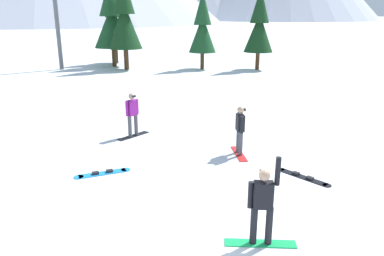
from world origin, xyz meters
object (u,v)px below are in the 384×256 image
(snowboarder_foreground, at_px, (263,204))
(ski_lift_tower, at_px, (55,1))
(loose_snowboard_near_left, at_px, (103,173))
(pine_tree_young, at_px, (112,18))
(pine_tree_twin, at_px, (259,25))
(pine_tree_broad, at_px, (203,27))
(pine_tree_short, at_px, (124,16))
(snowboarder_midground, at_px, (240,129))
(loose_snowboard_near_right, at_px, (303,177))
(pine_tree_leaning, at_px, (114,19))
(snowboarder_background, at_px, (132,114))

(snowboarder_foreground, relative_size, ski_lift_tower, 0.20)
(loose_snowboard_near_left, bearing_deg, pine_tree_young, 85.71)
(pine_tree_twin, xyz_separation_m, pine_tree_broad, (-4.52, 1.55, -0.15))
(pine_tree_broad, bearing_deg, pine_tree_short, 168.49)
(snowboarder_midground, bearing_deg, loose_snowboard_near_right, -63.63)
(snowboarder_foreground, height_order, pine_tree_leaning, pine_tree_leaning)
(snowboarder_background, height_order, pine_tree_short, pine_tree_short)
(snowboarder_background, height_order, pine_tree_young, pine_tree_young)
(snowboarder_midground, bearing_deg, pine_tree_broad, 77.45)
(pine_tree_twin, distance_m, pine_tree_broad, 4.78)
(snowboarder_background, bearing_deg, pine_tree_short, 85.65)
(pine_tree_broad, bearing_deg, pine_tree_twin, -18.89)
(loose_snowboard_near_left, xyz_separation_m, pine_tree_twin, (13.68, 19.12, 3.71))
(snowboarder_foreground, distance_m, pine_tree_young, 29.05)
(pine_tree_short, bearing_deg, pine_tree_leaning, 97.34)
(ski_lift_tower, bearing_deg, snowboarder_foreground, -78.14)
(pine_tree_twin, height_order, pine_tree_leaning, pine_tree_leaning)
(loose_snowboard_near_left, xyz_separation_m, pine_tree_short, (2.72, 21.98, 4.40))
(snowboarder_midground, xyz_separation_m, pine_tree_broad, (4.49, 20.16, 2.67))
(pine_tree_twin, distance_m, pine_tree_leaning, 13.73)
(loose_snowboard_near_left, bearing_deg, ski_lift_tower, 96.67)
(snowboarder_midground, distance_m, ski_lift_tower, 24.68)
(snowboarder_midground, height_order, pine_tree_twin, pine_tree_twin)
(loose_snowboard_near_right, bearing_deg, snowboarder_midground, 116.37)
(snowboarder_foreground, relative_size, pine_tree_leaning, 0.26)
(loose_snowboard_near_right, distance_m, pine_tree_leaning, 28.87)
(pine_tree_broad, bearing_deg, loose_snowboard_near_right, -98.48)
(snowboarder_background, xyz_separation_m, pine_tree_twin, (12.36, 15.69, 2.80))
(pine_tree_short, relative_size, pine_tree_leaning, 1.07)
(pine_tree_leaning, relative_size, pine_tree_young, 0.98)
(loose_snowboard_near_left, bearing_deg, snowboarder_midground, 6.16)
(snowboarder_background, bearing_deg, pine_tree_leaning, 87.97)
(pine_tree_broad, bearing_deg, loose_snowboard_near_left, -113.90)
(pine_tree_twin, xyz_separation_m, ski_lift_tower, (-16.43, 4.43, 1.94))
(pine_tree_leaning, height_order, pine_tree_young, pine_tree_young)
(pine_tree_broad, height_order, ski_lift_tower, ski_lift_tower)
(loose_snowboard_near_left, xyz_separation_m, pine_tree_young, (1.82, 24.24, 4.22))
(snowboarder_foreground, bearing_deg, loose_snowboard_near_right, 46.44)
(pine_tree_leaning, height_order, ski_lift_tower, ski_lift_tower)
(pine_tree_leaning, bearing_deg, loose_snowboard_near_left, -94.59)
(loose_snowboard_near_right, relative_size, pine_tree_leaning, 0.23)
(loose_snowboard_near_right, bearing_deg, snowboarder_background, 130.74)
(loose_snowboard_near_right, xyz_separation_m, pine_tree_twin, (7.86, 20.91, 3.71))
(pine_tree_short, height_order, pine_tree_young, pine_tree_short)
(pine_tree_young, height_order, ski_lift_tower, ski_lift_tower)
(snowboarder_foreground, relative_size, snowboarder_midground, 1.16)
(snowboarder_background, xyz_separation_m, loose_snowboard_near_left, (-1.31, -3.43, -0.91))
(snowboarder_foreground, xyz_separation_m, pine_tree_broad, (6.00, 25.25, 2.64))
(snowboarder_background, distance_m, pine_tree_twin, 20.17)
(loose_snowboard_near_left, height_order, ski_lift_tower, ski_lift_tower)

